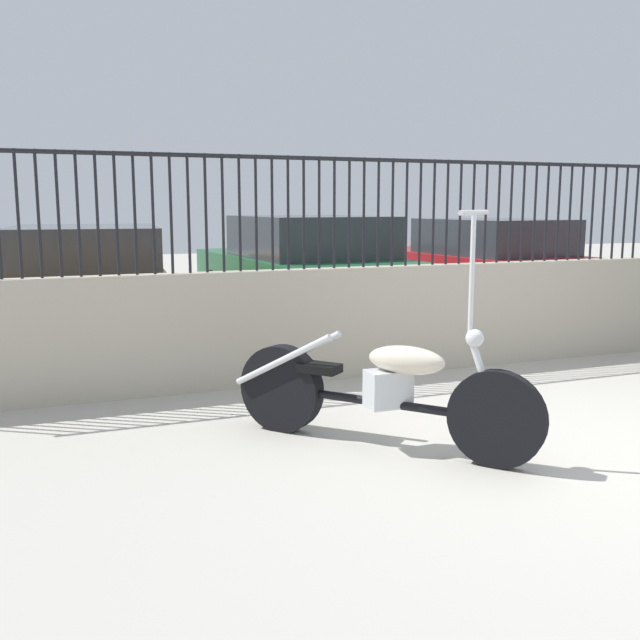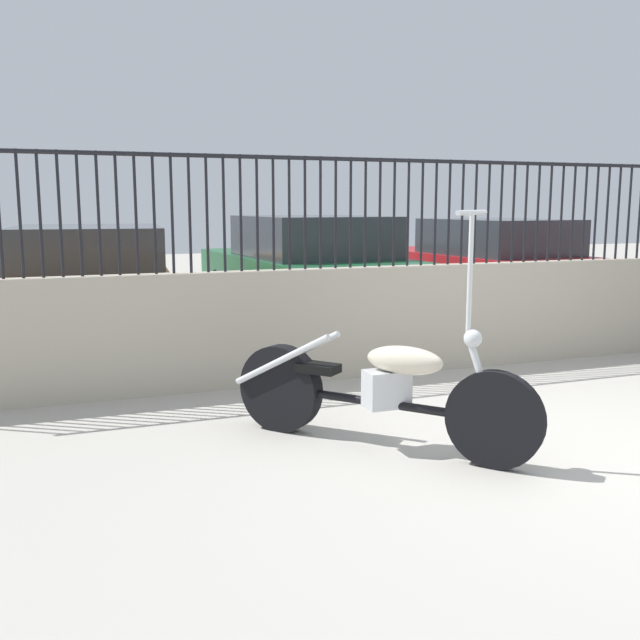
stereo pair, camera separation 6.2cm
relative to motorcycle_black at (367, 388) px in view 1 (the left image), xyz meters
name	(u,v)px [view 1 (the left image)]	position (x,y,z in m)	size (l,w,h in m)	color
ground_plane	(609,454)	(1.37, -0.72, -0.38)	(40.00, 40.00, 0.00)	#ADA89E
low_wall	(418,318)	(1.37, 1.80, 0.12)	(9.35, 0.18, 1.01)	#B2A893
fence_railing	(420,200)	(1.37, 1.80, 1.23)	(9.35, 0.04, 0.98)	black
motorcycle_black	(367,388)	(0.00, 0.00, 0.00)	(1.48, 1.71, 1.54)	black
car_orange	(87,282)	(-1.47, 4.69, 0.28)	(2.18, 4.57, 1.33)	black
car_green	(306,270)	(1.34, 4.83, 0.33)	(2.08, 4.30, 1.43)	black
car_red	(485,266)	(4.13, 4.77, 0.30)	(2.04, 4.23, 1.37)	black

